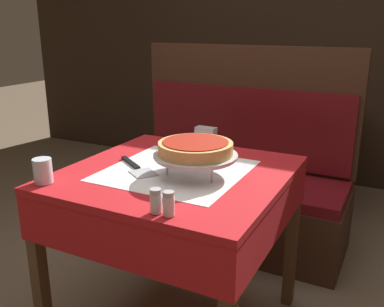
{
  "coord_description": "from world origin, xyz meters",
  "views": [
    {
      "loc": [
        0.8,
        -1.44,
        1.34
      ],
      "look_at": [
        0.09,
        -0.04,
        0.85
      ],
      "focal_mm": 40.0,
      "sensor_mm": 36.0,
      "label": 1
    }
  ],
  "objects": [
    {
      "name": "pepper_shaker",
      "position": [
        0.19,
        -0.38,
        0.8
      ],
      "size": [
        0.04,
        0.04,
        0.08
      ],
      "color": "silver",
      "rests_on": "dining_table_front"
    },
    {
      "name": "deep_dish_pizza",
      "position": [
        0.09,
        -0.01,
        0.87
      ],
      "size": [
        0.29,
        0.29,
        0.05
      ],
      "color": "tan",
      "rests_on": "pizza_pan_stand"
    },
    {
      "name": "pizza_pan_stand",
      "position": [
        0.09,
        -0.01,
        0.83
      ],
      "size": [
        0.33,
        0.33,
        0.08
      ],
      "color": "#ADADB2",
      "rests_on": "dining_table_front"
    },
    {
      "name": "water_glass_near",
      "position": [
        -0.38,
        -0.35,
        0.81
      ],
      "size": [
        0.07,
        0.07,
        0.09
      ],
      "color": "silver",
      "rests_on": "dining_table_front"
    },
    {
      "name": "dining_table_front",
      "position": [
        0.0,
        0.0,
        0.64
      ],
      "size": [
        0.87,
        0.87,
        0.76
      ],
      "color": "red",
      "rests_on": "ground_plane"
    },
    {
      "name": "pizza_server",
      "position": [
        -0.16,
        -0.05,
        0.76
      ],
      "size": [
        0.26,
        0.2,
        0.01
      ],
      "color": "#BCBCC1",
      "rests_on": "dining_table_front"
    },
    {
      "name": "condiment_caddy",
      "position": [
        0.12,
        1.8,
        0.79
      ],
      "size": [
        0.15,
        0.15,
        0.16
      ],
      "color": "black",
      "rests_on": "dining_table_rear"
    },
    {
      "name": "salt_shaker",
      "position": [
        0.14,
        -0.38,
        0.8
      ],
      "size": [
        0.04,
        0.04,
        0.08
      ],
      "color": "silver",
      "rests_on": "dining_table_front"
    },
    {
      "name": "back_wall_panel",
      "position": [
        0.0,
        2.26,
        1.2
      ],
      "size": [
        6.0,
        0.04,
        2.4
      ],
      "primitive_type": "cube",
      "color": "black",
      "rests_on": "ground_plane"
    },
    {
      "name": "napkin_holder",
      "position": [
        -0.05,
        0.39,
        0.8
      ],
      "size": [
        0.1,
        0.05,
        0.09
      ],
      "color": "#B2B2B7",
      "rests_on": "dining_table_front"
    },
    {
      "name": "booth_bench",
      "position": [
        -0.09,
        0.92,
        0.33
      ],
      "size": [
        1.38,
        0.53,
        1.2
      ],
      "color": "#3D2316",
      "rests_on": "ground_plane"
    },
    {
      "name": "dining_table_rear",
      "position": [
        0.17,
        1.79,
        0.64
      ],
      "size": [
        0.62,
        0.62,
        0.76
      ],
      "color": "red",
      "rests_on": "ground_plane"
    }
  ]
}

